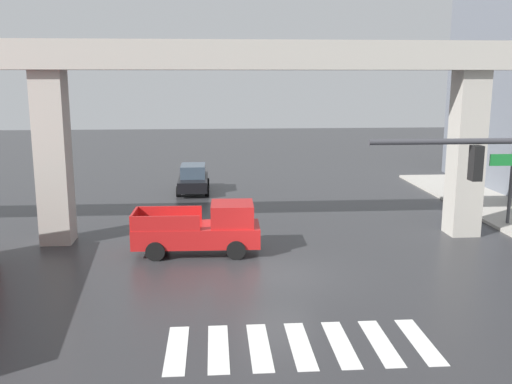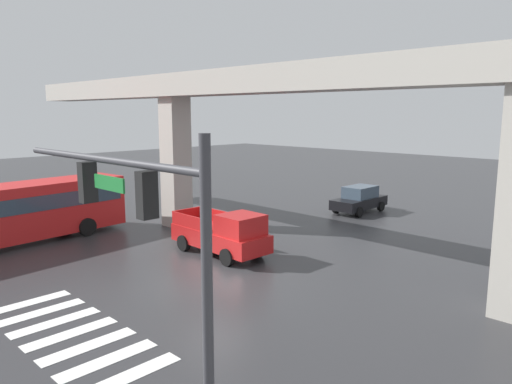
% 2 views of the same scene
% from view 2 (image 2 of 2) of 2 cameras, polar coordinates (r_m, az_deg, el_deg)
% --- Properties ---
extents(ground_plane, '(120.00, 120.00, 0.00)m').
position_cam_2_polar(ground_plane, '(18.56, -4.99, -11.07)').
color(ground_plane, '#2D2D30').
extents(crosswalk_stripes, '(7.15, 2.80, 0.01)m').
position_cam_2_polar(crosswalk_stripes, '(15.79, -21.26, -15.49)').
color(crosswalk_stripes, silver).
rests_on(crosswalk_stripes, ground).
extents(elevated_overpass, '(48.30, 1.90, 8.57)m').
position_cam_2_polar(elevated_overpass, '(20.93, 5.22, 11.30)').
color(elevated_overpass, '#ADA89E').
rests_on(elevated_overpass, ground).
extents(pickup_truck, '(5.14, 2.18, 2.08)m').
position_cam_2_polar(pickup_truck, '(22.00, -3.86, -5.06)').
color(pickup_truck, red).
rests_on(pickup_truck, ground).
extents(city_bus, '(3.50, 10.98, 2.99)m').
position_cam_2_polar(city_bus, '(26.52, -26.60, -1.92)').
color(city_bus, red).
rests_on(city_bus, ground).
extents(sedan_black, '(1.97, 4.30, 1.72)m').
position_cam_2_polar(sedan_black, '(32.18, 12.25, -0.86)').
color(sedan_black, black).
rests_on(sedan_black, ground).
extents(traffic_signal_mast, '(6.49, 0.32, 6.20)m').
position_cam_2_polar(traffic_signal_mast, '(8.75, -13.09, -4.76)').
color(traffic_signal_mast, '#38383D').
rests_on(traffic_signal_mast, ground).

